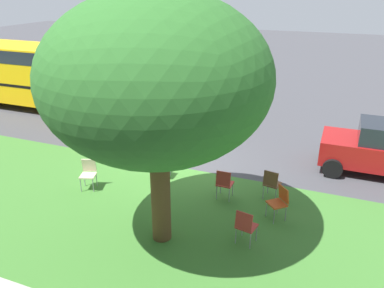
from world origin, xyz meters
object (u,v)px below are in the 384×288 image
at_px(chair_3, 160,162).
at_px(chair_5, 246,225).
at_px(chair_4, 279,200).
at_px(school_bus, 64,73).
at_px(street_tree, 156,79).
at_px(chair_0, 224,182).
at_px(chair_1, 272,182).
at_px(chair_2, 88,172).

height_order(chair_3, chair_5, same).
relative_size(chair_4, school_bus, 0.08).
bearing_deg(street_tree, school_bus, -40.73).
relative_size(chair_0, chair_1, 1.00).
bearing_deg(chair_4, school_bus, -26.66).
distance_m(chair_3, chair_4, 3.88).
xyz_separation_m(chair_2, chair_5, (-4.85, 0.89, 0.00)).
bearing_deg(chair_3, street_tree, 116.47).
relative_size(street_tree, chair_4, 6.25).
height_order(chair_0, chair_2, same).
xyz_separation_m(street_tree, chair_1, (-2.03, -2.67, -3.25)).
relative_size(chair_0, chair_4, 1.00).
bearing_deg(chair_2, street_tree, 155.48).
bearing_deg(school_bus, chair_1, 156.44).
height_order(street_tree, chair_5, street_tree).
height_order(chair_0, chair_1, same).
bearing_deg(street_tree, chair_5, -165.86).
bearing_deg(chair_3, chair_0, 166.06).
height_order(street_tree, chair_2, street_tree).
bearing_deg(chair_5, chair_3, -35.22).
relative_size(chair_2, chair_3, 1.00).
xyz_separation_m(chair_2, school_bus, (5.38, -5.85, 1.24)).
height_order(chair_1, chair_3, same).
bearing_deg(chair_3, chair_1, 178.67).
distance_m(chair_1, chair_3, 3.40).
xyz_separation_m(chair_4, chair_5, (0.52, 1.34, 0.00)).
relative_size(street_tree, chair_0, 6.25).
bearing_deg(chair_0, street_tree, 69.51).
xyz_separation_m(chair_0, chair_4, (-1.56, 0.40, 0.00)).
distance_m(chair_0, chair_1, 1.29).
bearing_deg(chair_4, chair_5, 68.61).
bearing_deg(chair_3, chair_5, 144.78).
distance_m(chair_5, school_bus, 12.32).
distance_m(street_tree, chair_0, 4.01).
distance_m(chair_2, chair_4, 5.40).
xyz_separation_m(street_tree, school_bus, (8.37, -7.21, -2.01)).
height_order(street_tree, chair_1, street_tree).
relative_size(street_tree, chair_2, 6.25).
distance_m(street_tree, chair_3, 4.47).
bearing_deg(chair_1, chair_2, 14.64).
distance_m(chair_2, chair_5, 4.94).
bearing_deg(chair_4, chair_0, -14.39).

